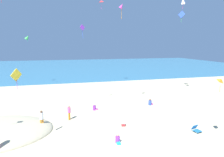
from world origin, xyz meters
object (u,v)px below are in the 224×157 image
Objects in this scene: person_4 at (69,111)px; kite_orange at (222,81)px; person_2 at (150,103)px; person_5 at (95,108)px; cooler_box at (123,124)px; kite_red at (101,1)px; person_0 at (42,118)px; beach_chair_near_camera at (196,129)px; person_1 at (118,140)px; kite_blue at (182,14)px; kite_white at (183,1)px; kite_magenta at (121,6)px; kite_purple at (82,28)px; kite_yellow at (16,75)px; kite_green at (27,37)px.

person_4 is 13.51m from kite_orange.
person_2 is 1.05× the size of person_5.
person_4 is (-4.73, 2.72, 0.70)m from cooler_box.
person_0 is at bearing -118.55° from kite_red.
person_0 is at bearing 178.58° from person_2.
beach_chair_near_camera reaches higher than cooler_box.
kite_blue reaches higher than person_1.
cooler_box is at bearing -143.41° from kite_white.
kite_red is at bearing 89.57° from kite_magenta.
kite_purple is (-4.27, -10.64, -5.21)m from kite_red.
kite_orange is at bearing -12.10° from kite_yellow.
person_2 is 0.54× the size of person_4.
person_1 is (-6.99, -0.22, 0.02)m from beach_chair_near_camera.
person_2 is at bearing 93.89° from kite_orange.
kite_purple is (-8.47, 9.25, 8.93)m from beach_chair_near_camera.
kite_yellow reaches higher than cooler_box.
kite_green is 0.74× the size of kite_magenta.
kite_blue is at bearing 59.28° from kite_white.
person_0 is at bearing -155.24° from kite_magenta.
beach_chair_near_camera is at bearing 90.05° from person_1.
kite_purple is (-8.61, 11.32, 4.37)m from kite_orange.
cooler_box is 7.33m from person_0.
kite_orange reaches higher than person_0.
kite_magenta is at bearing -156.49° from kite_blue.
beach_chair_near_camera is 18.04m from kite_blue.
person_4 is at bearing 52.01° from kite_yellow.
person_0 is 1.02× the size of kite_purple.
kite_blue reaches higher than kite_magenta.
person_5 is 10.56m from kite_yellow.
person_4 is at bearing -150.95° from person_1.
kite_magenta is (3.18, 0.33, 11.20)m from person_5.
beach_chair_near_camera is at bearing 42.73° from person_0.
kite_yellow is at bearing -83.28° from kite_green.
kite_red is at bearing 144.80° from kite_blue.
person_0 is 14.84m from kite_orange.
kite_orange is at bearing 34.98° from person_0.
kite_red is at bearing 68.12° from kite_purple.
kite_blue is at bearing -35.20° from kite_red.
kite_magenta is (1.34, 5.29, 11.33)m from cooler_box.
kite_purple is (-1.00, 1.57, 8.90)m from person_5.
kite_green is at bearing -157.25° from beach_chair_near_camera.
person_2 is at bearing 45.37° from cooler_box.
kite_orange reaches higher than person_2.
kite_green is 0.86× the size of kite_red.
kite_white is at bearing 27.17° from kite_yellow.
person_0 is at bearing -128.27° from person_1.
kite_white is at bearing 80.63° from person_0.
kite_magenta is at bearing 49.07° from person_4.
person_1 is (-1.36, -2.94, 0.12)m from cooler_box.
kite_yellow is (-1.09, -3.15, 4.35)m from person_0.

